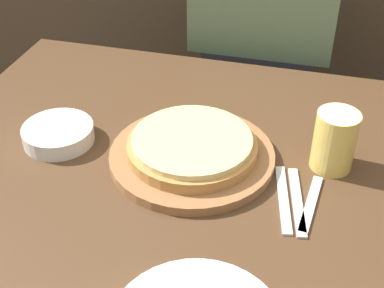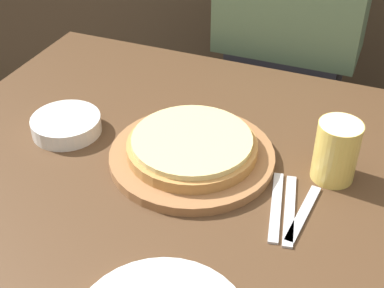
{
  "view_description": "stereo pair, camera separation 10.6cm",
  "coord_description": "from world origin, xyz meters",
  "px_view_note": "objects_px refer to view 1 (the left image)",
  "views": [
    {
      "loc": [
        0.14,
        -0.77,
        1.38
      ],
      "look_at": [
        -0.08,
        0.05,
        0.75
      ],
      "focal_mm": 50.0,
      "sensor_mm": 36.0,
      "label": 1
    },
    {
      "loc": [
        0.24,
        -0.74,
        1.38
      ],
      "look_at": [
        -0.08,
        0.05,
        0.75
      ],
      "focal_mm": 50.0,
      "sensor_mm": 36.0,
      "label": 2
    }
  ],
  "objects_px": {
    "fork": "(283,199)",
    "diner_person": "(260,62)",
    "pizza_on_board": "(192,150)",
    "side_bowl": "(58,134)",
    "dinner_knife": "(297,201)",
    "beer_glass": "(335,138)",
    "spoon": "(311,203)"
  },
  "relations": [
    {
      "from": "side_bowl",
      "to": "fork",
      "type": "bearing_deg",
      "value": -7.48
    },
    {
      "from": "beer_glass",
      "to": "dinner_knife",
      "type": "height_order",
      "value": "beer_glass"
    },
    {
      "from": "beer_glass",
      "to": "spoon",
      "type": "height_order",
      "value": "beer_glass"
    },
    {
      "from": "spoon",
      "to": "dinner_knife",
      "type": "bearing_deg",
      "value": 180.0
    },
    {
      "from": "beer_glass",
      "to": "fork",
      "type": "height_order",
      "value": "beer_glass"
    },
    {
      "from": "side_bowl",
      "to": "fork",
      "type": "distance_m",
      "value": 0.49
    },
    {
      "from": "spoon",
      "to": "beer_glass",
      "type": "bearing_deg",
      "value": 77.76
    },
    {
      "from": "beer_glass",
      "to": "dinner_knife",
      "type": "bearing_deg",
      "value": -112.59
    },
    {
      "from": "pizza_on_board",
      "to": "spoon",
      "type": "height_order",
      "value": "pizza_on_board"
    },
    {
      "from": "dinner_knife",
      "to": "side_bowl",
      "type": "bearing_deg",
      "value": 172.88
    },
    {
      "from": "fork",
      "to": "spoon",
      "type": "height_order",
      "value": "same"
    },
    {
      "from": "pizza_on_board",
      "to": "fork",
      "type": "bearing_deg",
      "value": -20.41
    },
    {
      "from": "fork",
      "to": "spoon",
      "type": "bearing_deg",
      "value": -0.0
    },
    {
      "from": "beer_glass",
      "to": "dinner_knife",
      "type": "distance_m",
      "value": 0.15
    },
    {
      "from": "beer_glass",
      "to": "diner_person",
      "type": "bearing_deg",
      "value": 111.81
    },
    {
      "from": "dinner_knife",
      "to": "pizza_on_board",
      "type": "bearing_deg",
      "value": 161.76
    },
    {
      "from": "dinner_knife",
      "to": "diner_person",
      "type": "height_order",
      "value": "diner_person"
    },
    {
      "from": "beer_glass",
      "to": "spoon",
      "type": "bearing_deg",
      "value": -102.24
    },
    {
      "from": "pizza_on_board",
      "to": "diner_person",
      "type": "bearing_deg",
      "value": 85.47
    },
    {
      "from": "beer_glass",
      "to": "diner_person",
      "type": "xyz_separation_m",
      "value": [
        -0.22,
        0.56,
        -0.14
      ]
    },
    {
      "from": "spoon",
      "to": "diner_person",
      "type": "bearing_deg",
      "value": 105.98
    },
    {
      "from": "dinner_knife",
      "to": "diner_person",
      "type": "relative_size",
      "value": 0.14
    },
    {
      "from": "beer_glass",
      "to": "diner_person",
      "type": "distance_m",
      "value": 0.62
    },
    {
      "from": "fork",
      "to": "diner_person",
      "type": "xyz_separation_m",
      "value": [
        -0.15,
        0.68,
        -0.08
      ]
    },
    {
      "from": "pizza_on_board",
      "to": "spoon",
      "type": "distance_m",
      "value": 0.25
    },
    {
      "from": "dinner_knife",
      "to": "spoon",
      "type": "xyz_separation_m",
      "value": [
        0.02,
        -0.0,
        0.0
      ]
    },
    {
      "from": "spoon",
      "to": "diner_person",
      "type": "xyz_separation_m",
      "value": [
        -0.2,
        0.68,
        -0.08
      ]
    },
    {
      "from": "dinner_knife",
      "to": "diner_person",
      "type": "distance_m",
      "value": 0.71
    },
    {
      "from": "beer_glass",
      "to": "dinner_knife",
      "type": "relative_size",
      "value": 0.66
    },
    {
      "from": "pizza_on_board",
      "to": "side_bowl",
      "type": "height_order",
      "value": "pizza_on_board"
    },
    {
      "from": "pizza_on_board",
      "to": "fork",
      "type": "distance_m",
      "value": 0.21
    },
    {
      "from": "beer_glass",
      "to": "side_bowl",
      "type": "bearing_deg",
      "value": -173.65
    }
  ]
}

